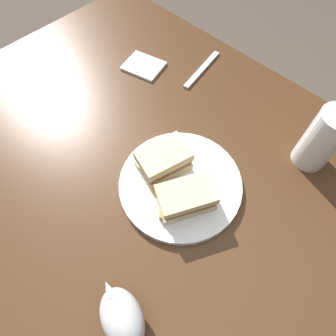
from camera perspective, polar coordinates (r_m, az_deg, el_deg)
The scene contains 12 objects.
ground_plane at distance 1.38m, azimuth -1.28°, elevation -15.46°, with size 6.00×6.00×0.00m, color #4C4238.
dining_table at distance 1.02m, azimuth -1.70°, elevation -10.16°, with size 1.30×0.94×0.75m, color #422816.
plate at distance 0.64m, azimuth 2.67°, elevation -3.07°, with size 0.28×0.28×0.02m, color white.
sandwich_half_left at distance 0.62m, azimuth -1.12°, elevation 1.24°, with size 0.10×0.13×0.06m.
sandwich_half_right at distance 0.59m, azimuth 3.65°, elevation -6.02°, with size 0.12×0.14×0.06m.
potato_wedge_front at distance 0.61m, azimuth -2.40°, elevation -4.51°, with size 0.05×0.02×0.02m, color gold.
potato_wedge_middle at distance 0.59m, azimuth 1.63°, elevation -8.46°, with size 0.04×0.02×0.02m, color #B77F33.
potato_wedge_back at distance 0.60m, azimuth -0.85°, elevation -7.89°, with size 0.05×0.02×0.02m, color gold.
pint_glass at distance 0.71m, azimuth 28.41°, elevation 4.53°, with size 0.08×0.08×0.16m.
gravy_boat at distance 0.54m, azimuth -9.34°, elevation -27.60°, with size 0.12×0.09×0.07m.
napkin at distance 0.90m, azimuth -4.98°, elevation 19.90°, with size 0.11×0.09×0.01m, color white.
fork at distance 0.89m, azimuth 6.89°, elevation 19.22°, with size 0.18×0.02×0.01m, color silver.
Camera 1 is at (-0.26, 0.22, 1.33)m, focal length 30.11 mm.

